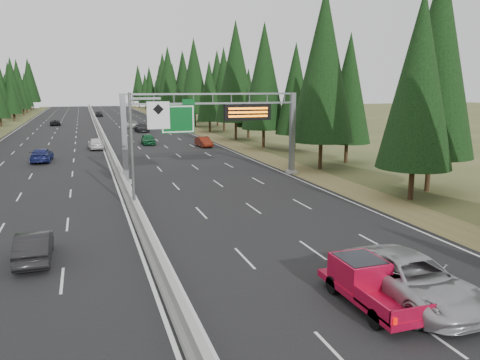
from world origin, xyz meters
The scene contains 17 objects.
road centered at (0.00, 80.00, 0.04)m, with size 32.00×260.00×0.08m, color black.
shoulder_right centered at (17.80, 80.00, 0.03)m, with size 3.60×260.00×0.06m, color olive.
median_barrier centered at (0.00, 80.00, 0.41)m, with size 0.70×260.00×0.85m.
sign_gantry centered at (8.92, 34.88, 5.27)m, with size 16.75×0.98×7.80m.
hov_sign_pole centered at (0.58, 24.97, 4.72)m, with size 2.80×0.50×8.00m.
tree_row_right centered at (21.93, 66.88, 9.67)m, with size 12.01×245.04×19.00m.
silver_minivan centered at (8.96, 8.00, 0.99)m, with size 3.02×6.56×1.82m, color #A0A0A4.
red_pickup centered at (7.17, 8.50, 1.01)m, with size 1.84×5.15×1.68m.
car_ahead_green centered at (5.98, 63.17, 0.85)m, with size 1.83×4.55×1.55m, color #13552A.
car_ahead_dkred centered at (13.07, 57.74, 0.78)m, with size 1.49×4.27×1.41m, color #631B0E.
car_ahead_dkgrey centered at (7.46, 83.21, 0.87)m, with size 2.21×5.43×1.58m, color black.
car_ahead_white centered at (6.68, 93.21, 0.78)m, with size 2.32×5.03×1.40m, color silver.
car_ahead_far centered at (1.50, 134.13, 0.86)m, with size 1.85×4.59×1.57m, color black.
car_onc_near centered at (-5.58, 17.45, 0.82)m, with size 1.56×4.48×1.48m, color black.
car_onc_blue centered at (-7.63, 50.53, 0.84)m, with size 2.14×5.25×1.52m, color navy.
car_onc_white centered at (-1.50, 59.85, 0.87)m, with size 1.87×4.66×1.59m, color white.
car_onc_far centered at (-8.76, 104.31, 0.72)m, with size 2.14×4.64×1.29m, color black.
Camera 1 is at (-2.94, -6.27, 8.43)m, focal length 35.00 mm.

